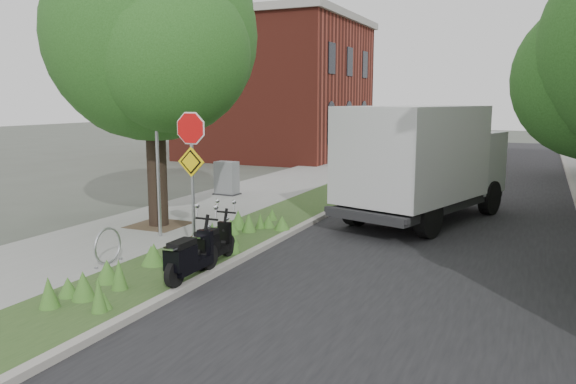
% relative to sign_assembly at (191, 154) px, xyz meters
% --- Properties ---
extents(ground, '(120.00, 120.00, 0.00)m').
position_rel_sign_assembly_xyz_m(ground, '(1.40, -0.58, -2.33)').
color(ground, '#4C5147').
rests_on(ground, ground).
extents(sidewalk_near, '(3.50, 60.00, 0.12)m').
position_rel_sign_assembly_xyz_m(sidewalk_near, '(-2.85, 9.42, -2.27)').
color(sidewalk_near, gray).
rests_on(sidewalk_near, ground).
extents(verge, '(2.00, 60.00, 0.12)m').
position_rel_sign_assembly_xyz_m(verge, '(-0.10, 9.42, -2.27)').
color(verge, '#2C4A1F').
rests_on(verge, ground).
extents(kerb_near, '(0.20, 60.00, 0.13)m').
position_rel_sign_assembly_xyz_m(kerb_near, '(0.90, 9.42, -2.26)').
color(kerb_near, '#9E9991').
rests_on(kerb_near, ground).
extents(road, '(7.00, 60.00, 0.01)m').
position_rel_sign_assembly_xyz_m(road, '(4.40, 9.42, -2.32)').
color(road, black).
rests_on(road, ground).
extents(street_tree_main, '(6.21, 5.54, 7.66)m').
position_rel_sign_assembly_xyz_m(street_tree_main, '(-2.68, 2.28, 2.48)').
color(street_tree_main, black).
rests_on(street_tree_main, ground).
extents(bare_post, '(0.08, 0.08, 4.00)m').
position_rel_sign_assembly_xyz_m(bare_post, '(-1.80, 1.22, -0.21)').
color(bare_post, '#A5A8AD').
rests_on(bare_post, ground).
extents(bike_hoop, '(0.06, 0.78, 0.77)m').
position_rel_sign_assembly_xyz_m(bike_hoop, '(-1.30, -1.18, -1.83)').
color(bike_hoop, '#A5A8AD').
rests_on(bike_hoop, ground).
extents(sign_assembly, '(0.94, 0.08, 3.22)m').
position_rel_sign_assembly_xyz_m(sign_assembly, '(0.00, 0.00, 0.00)').
color(sign_assembly, '#A5A8AD').
rests_on(sign_assembly, ground).
extents(brick_building, '(9.40, 10.40, 8.30)m').
position_rel_sign_assembly_xyz_m(brick_building, '(-8.10, 21.42, 1.88)').
color(brick_building, maroon).
rests_on(brick_building, ground).
extents(scooter_near, '(0.36, 1.59, 0.76)m').
position_rel_sign_assembly_xyz_m(scooter_near, '(0.66, -0.39, -1.84)').
color(scooter_near, black).
rests_on(scooter_near, ground).
extents(scooter_far, '(0.36, 1.69, 0.81)m').
position_rel_sign_assembly_xyz_m(scooter_far, '(0.80, -1.43, -1.82)').
color(scooter_far, black).
rests_on(scooter_far, ground).
extents(box_truck, '(4.09, 6.62, 2.81)m').
position_rel_sign_assembly_xyz_m(box_truck, '(3.64, 6.13, -0.50)').
color(box_truck, '#262628').
rests_on(box_truck, ground).
extents(utility_cabinet, '(0.91, 0.64, 1.18)m').
position_rel_sign_assembly_xyz_m(utility_cabinet, '(-3.47, 7.29, -1.64)').
color(utility_cabinet, '#262628').
rests_on(utility_cabinet, ground).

